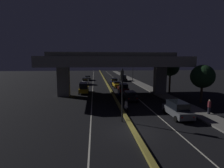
# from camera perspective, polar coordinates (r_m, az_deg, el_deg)

# --- Properties ---
(ground_plane) EXTENTS (200.00, 200.00, 0.00)m
(ground_plane) POSITION_cam_1_polar(r_m,az_deg,el_deg) (16.04, 7.03, -15.28)
(ground_plane) COLOR black
(lane_line_left_inner) EXTENTS (0.12, 126.00, 0.00)m
(lane_line_left_inner) POSITION_cam_1_polar(r_m,az_deg,el_deg) (49.80, -6.23, 0.30)
(lane_line_left_inner) COLOR beige
(lane_line_left_inner) RESTS_ON ground_plane
(lane_line_right_inner) EXTENTS (0.12, 126.00, 0.00)m
(lane_line_right_inner) POSITION_cam_1_polar(r_m,az_deg,el_deg) (50.31, 2.45, 0.41)
(lane_line_right_inner) COLOR beige
(lane_line_right_inner) RESTS_ON ground_plane
(median_divider) EXTENTS (0.39, 126.00, 0.27)m
(median_divider) POSITION_cam_1_polar(r_m,az_deg,el_deg) (49.89, -1.87, 0.51)
(median_divider) COLOR olive
(median_divider) RESTS_ON ground_plane
(sidewalk_right) EXTENTS (2.54, 126.00, 0.17)m
(sidewalk_right) POSITION_cam_1_polar(r_m,az_deg,el_deg) (44.58, 10.33, -0.51)
(sidewalk_right) COLOR slate
(sidewalk_right) RESTS_ON ground_plane
(elevated_overpass) EXTENTS (23.63, 13.16, 7.78)m
(elevated_overpass) POSITION_cam_1_polar(r_m,az_deg,el_deg) (31.52, 0.35, 6.97)
(elevated_overpass) COLOR gray
(elevated_overpass) RESTS_ON ground_plane
(traffic_light_left_of_median) EXTENTS (0.30, 0.49, 5.46)m
(traffic_light_left_of_median) POSITION_cam_1_polar(r_m,az_deg,el_deg) (17.60, 3.33, -0.64)
(traffic_light_left_of_median) COLOR black
(traffic_light_left_of_median) RESTS_ON ground_plane
(street_lamp) EXTENTS (2.27, 0.32, 7.14)m
(street_lamp) POSITION_cam_1_polar(r_m,az_deg,el_deg) (54.88, 6.47, 5.44)
(street_lamp) COLOR #2D2D30
(street_lamp) RESTS_ON ground_plane
(car_grey_lead) EXTENTS (1.92, 4.47, 1.78)m
(car_grey_lead) POSITION_cam_1_polar(r_m,az_deg,el_deg) (20.81, 20.58, -7.70)
(car_grey_lead) COLOR #515459
(car_grey_lead) RESTS_ON ground_plane
(car_black_second) EXTENTS (2.00, 4.17, 1.50)m
(car_black_second) POSITION_cam_1_polar(r_m,az_deg,el_deg) (27.79, 5.80, -3.75)
(car_black_second) COLOR black
(car_black_second) RESTS_ON ground_plane
(car_dark_red_third) EXTENTS (2.06, 4.37, 1.82)m
(car_dark_red_third) POSITION_cam_1_polar(r_m,az_deg,el_deg) (34.31, 3.68, -1.37)
(car_dark_red_third) COLOR #591414
(car_dark_red_third) RESTS_ON ground_plane
(car_taxi_yellow_fourth) EXTENTS (1.97, 4.31, 1.45)m
(car_taxi_yellow_fourth) POSITION_cam_1_polar(r_m,az_deg,el_deg) (41.19, 1.59, -0.11)
(car_taxi_yellow_fourth) COLOR gold
(car_taxi_yellow_fourth) RESTS_ON ground_plane
(car_dark_blue_fifth) EXTENTS (1.94, 4.80, 1.55)m
(car_dark_blue_fifth) POSITION_cam_1_polar(r_m,az_deg,el_deg) (47.59, 0.65, 1.01)
(car_dark_blue_fifth) COLOR #141938
(car_dark_blue_fifth) RESTS_ON ground_plane
(car_black_sixth) EXTENTS (1.90, 4.71, 1.87)m
(car_black_sixth) POSITION_cam_1_polar(r_m,az_deg,el_deg) (54.68, 3.66, 2.02)
(car_black_sixth) COLOR black
(car_black_sixth) RESTS_ON ground_plane
(car_taxi_yellow_lead_oncoming) EXTENTS (2.02, 4.67, 2.02)m
(car_taxi_yellow_lead_oncoming) POSITION_cam_1_polar(r_m,az_deg,el_deg) (34.41, -9.21, -1.21)
(car_taxi_yellow_lead_oncoming) COLOR gold
(car_taxi_yellow_lead_oncoming) RESTS_ON ground_plane
(car_white_second_oncoming) EXTENTS (1.97, 4.18, 1.75)m
(car_white_second_oncoming) POSITION_cam_1_polar(r_m,az_deg,el_deg) (46.99, -8.67, 0.93)
(car_white_second_oncoming) COLOR silver
(car_white_second_oncoming) RESTS_ON ground_plane
(car_grey_third_oncoming) EXTENTS (2.14, 4.19, 1.45)m
(car_grey_third_oncoming) POSITION_cam_1_polar(r_m,az_deg,el_deg) (57.50, -7.93, 1.98)
(car_grey_third_oncoming) COLOR #515459
(car_grey_third_oncoming) RESTS_ON ground_plane
(motorcycle_white_filtering_near) EXTENTS (0.34, 1.81, 1.48)m
(motorcycle_white_filtering_near) POSITION_cam_1_polar(r_m,az_deg,el_deg) (21.84, 4.64, -7.29)
(motorcycle_white_filtering_near) COLOR black
(motorcycle_white_filtering_near) RESTS_ON ground_plane
(motorcycle_blue_filtering_mid) EXTENTS (0.34, 1.93, 1.43)m
(motorcycle_blue_filtering_mid) POSITION_cam_1_polar(r_m,az_deg,el_deg) (30.34, 2.20, -3.13)
(motorcycle_blue_filtering_mid) COLOR black
(motorcycle_blue_filtering_mid) RESTS_ON ground_plane
(pedestrian_on_sidewalk) EXTENTS (0.35, 0.35, 1.69)m
(pedestrian_on_sidewalk) POSITION_cam_1_polar(r_m,az_deg,el_deg) (22.99, 29.17, -6.51)
(pedestrian_on_sidewalk) COLOR black
(pedestrian_on_sidewalk) RESTS_ON sidewalk_right
(roadside_tree_kerbside_near) EXTENTS (3.42, 3.42, 5.67)m
(roadside_tree_kerbside_near) POSITION_cam_1_polar(r_m,az_deg,el_deg) (28.91, 27.46, 2.19)
(roadside_tree_kerbside_near) COLOR #38281C
(roadside_tree_kerbside_near) RESTS_ON ground_plane
(roadside_tree_kerbside_mid) EXTENTS (3.46, 3.46, 6.72)m
(roadside_tree_kerbside_mid) POSITION_cam_1_polar(r_m,az_deg,el_deg) (36.49, 18.51, 5.16)
(roadside_tree_kerbside_mid) COLOR #2D2116
(roadside_tree_kerbside_mid) RESTS_ON ground_plane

